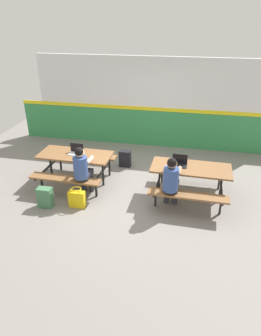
% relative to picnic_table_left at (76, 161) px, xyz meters
% --- Properties ---
extents(ground_plane, '(10.00, 10.00, 0.02)m').
position_rel_picnic_table_left_xyz_m(ground_plane, '(1.32, -0.06, -0.58)').
color(ground_plane, gray).
extents(accent_backdrop, '(8.00, 0.14, 2.60)m').
position_rel_picnic_table_left_xyz_m(accent_backdrop, '(1.32, 2.68, 0.67)').
color(accent_backdrop, '#338C4C').
rests_on(accent_backdrop, ground).
extents(picnic_table_left, '(1.69, 1.59, 0.74)m').
position_rel_picnic_table_left_xyz_m(picnic_table_left, '(0.00, 0.00, 0.00)').
color(picnic_table_left, brown).
rests_on(picnic_table_left, ground).
extents(picnic_table_right, '(1.69, 1.59, 0.74)m').
position_rel_picnic_table_left_xyz_m(picnic_table_right, '(2.63, -0.14, 0.00)').
color(picnic_table_right, brown).
rests_on(picnic_table_right, ground).
extents(student_nearer, '(0.37, 0.53, 1.21)m').
position_rel_picnic_table_left_xyz_m(student_nearer, '(0.37, -0.57, 0.13)').
color(student_nearer, '#2D2D38').
rests_on(student_nearer, ground).
extents(student_further, '(0.37, 0.53, 1.21)m').
position_rel_picnic_table_left_xyz_m(student_further, '(2.26, -0.69, 0.13)').
color(student_further, '#2D2D38').
rests_on(student_further, ground).
extents(laptop_silver, '(0.33, 0.23, 0.22)m').
position_rel_picnic_table_left_xyz_m(laptop_silver, '(0.01, 0.04, 0.21)').
color(laptop_silver, silver).
rests_on(laptop_silver, picnic_table_left).
extents(laptop_dark, '(0.33, 0.23, 0.22)m').
position_rel_picnic_table_left_xyz_m(laptop_dark, '(2.38, -0.10, 0.21)').
color(laptop_dark, black).
rests_on(laptop_dark, picnic_table_right).
extents(backpack_dark, '(0.30, 0.22, 0.44)m').
position_rel_picnic_table_left_xyz_m(backpack_dark, '(0.93, 1.07, -0.36)').
color(backpack_dark, black).
rests_on(backpack_dark, ground).
extents(tote_bag_bright, '(0.34, 0.21, 0.43)m').
position_rel_picnic_table_left_xyz_m(tote_bag_bright, '(0.37, -0.98, -0.38)').
color(tote_bag_bright, yellow).
rests_on(tote_bag_bright, ground).
extents(satchel_spare, '(0.30, 0.22, 0.44)m').
position_rel_picnic_table_left_xyz_m(satchel_spare, '(-0.27, -1.10, -0.36)').
color(satchel_spare, '#3F724C').
rests_on(satchel_spare, ground).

